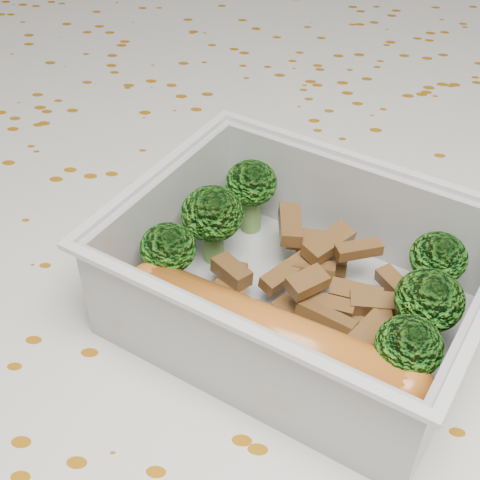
# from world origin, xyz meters

# --- Properties ---
(dining_table) EXTENTS (1.40, 0.90, 0.75)m
(dining_table) POSITION_xyz_m (0.00, 0.00, 0.67)
(dining_table) COLOR brown
(dining_table) RESTS_ON ground
(tablecloth) EXTENTS (1.46, 0.96, 0.19)m
(tablecloth) POSITION_xyz_m (0.00, 0.00, 0.72)
(tablecloth) COLOR silver
(tablecloth) RESTS_ON dining_table
(lunch_container) EXTENTS (0.23, 0.21, 0.07)m
(lunch_container) POSITION_xyz_m (0.03, -0.04, 0.78)
(lunch_container) COLOR silver
(lunch_container) RESTS_ON tablecloth
(broccoli_florets) EXTENTS (0.17, 0.15, 0.05)m
(broccoli_florets) POSITION_xyz_m (0.04, -0.03, 0.79)
(broccoli_florets) COLOR #608C3F
(broccoli_florets) RESTS_ON lunch_container
(meat_pile) EXTENTS (0.12, 0.10, 0.03)m
(meat_pile) POSITION_xyz_m (0.05, -0.04, 0.77)
(meat_pile) COLOR brown
(meat_pile) RESTS_ON lunch_container
(sausage) EXTENTS (0.16, 0.08, 0.03)m
(sausage) POSITION_xyz_m (0.02, -0.08, 0.78)
(sausage) COLOR #B9601E
(sausage) RESTS_ON lunch_container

